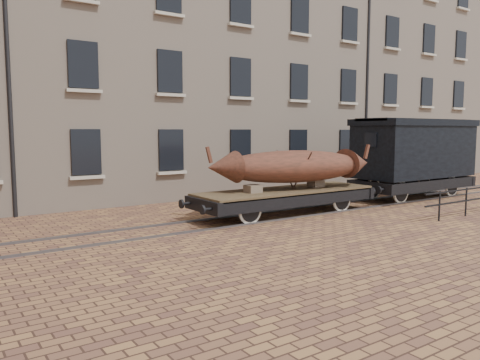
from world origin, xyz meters
TOP-DOWN VIEW (x-y plane):
  - ground at (0.00, 0.00)m, footprint 90.00×90.00m
  - warehouse_cream at (3.00, 9.99)m, footprint 40.00×10.19m
  - rail_track at (0.00, 0.00)m, footprint 30.00×1.52m
  - flatcar_wagon at (-0.44, 0.00)m, footprint 7.69×2.09m
  - iron_boat at (-0.10, 0.00)m, footprint 6.56×2.94m
  - goods_van at (6.95, 0.00)m, footprint 6.77×2.47m

SIDE VIEW (x-z plane):
  - ground at x=0.00m, z-range 0.00..0.00m
  - rail_track at x=0.00m, z-range 0.00..0.06m
  - flatcar_wagon at x=-0.44m, z-range 0.14..1.30m
  - iron_boat at x=-0.10m, z-range 0.93..2.51m
  - goods_van at x=6.95m, z-range 0.44..3.94m
  - warehouse_cream at x=3.00m, z-range 0.00..14.00m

